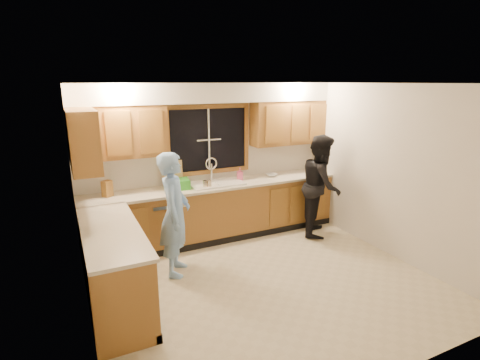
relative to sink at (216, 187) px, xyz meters
name	(u,v)px	position (x,y,z in m)	size (l,w,h in m)	color
floor	(264,282)	(0.00, -1.60, -0.86)	(4.20, 4.20, 0.00)	beige
ceiling	(268,83)	(0.00, -1.60, 1.64)	(4.20, 4.20, 0.00)	white
wall_back	(209,161)	(0.00, 0.30, 0.39)	(4.20, 4.20, 0.00)	silver
wall_left	(79,215)	(-2.10, -1.60, 0.39)	(3.80, 3.80, 0.00)	silver
wall_right	(391,172)	(2.10, -1.60, 0.39)	(3.80, 3.80, 0.00)	silver
base_cabinets_back	(217,212)	(0.00, 0.00, -0.42)	(4.20, 0.60, 0.88)	olive
base_cabinets_left	(113,268)	(-1.80, -1.25, -0.42)	(0.60, 1.90, 0.88)	olive
countertop_back	(217,185)	(0.00, -0.02, 0.04)	(4.20, 0.63, 0.04)	beige
countertop_left	(111,231)	(-1.79, -1.25, 0.04)	(0.63, 1.90, 0.04)	beige
upper_cabinets_left	(119,132)	(-1.43, 0.13, 0.96)	(1.35, 0.33, 0.75)	olive
upper_cabinets_right	(288,123)	(1.43, 0.13, 0.96)	(1.35, 0.33, 0.75)	olive
upper_cabinets_return	(83,140)	(-1.94, -0.48, 0.96)	(0.33, 0.90, 0.75)	olive
soffit	(212,93)	(0.00, 0.12, 1.49)	(4.20, 0.35, 0.30)	white
window_frame	(209,140)	(0.00, 0.29, 0.74)	(1.44, 0.03, 1.14)	black
sink	(216,187)	(0.00, 0.00, 0.00)	(0.86, 0.52, 0.57)	white
dishwasher	(166,222)	(-0.85, -0.01, -0.45)	(0.60, 0.56, 0.82)	white
stove	(121,292)	(-1.80, -1.82, -0.41)	(0.58, 0.75, 0.90)	white
man	(175,214)	(-0.94, -0.86, -0.03)	(0.61, 0.40, 1.66)	#7CAAEA
woman	(321,185)	(1.65, -0.59, -0.02)	(0.82, 0.64, 1.69)	black
knife_block	(107,189)	(-1.66, 0.06, 0.17)	(0.13, 0.11, 0.23)	#9C692B
cutting_board	(173,174)	(-0.66, 0.17, 0.26)	(0.31, 0.02, 0.41)	tan
dish_crate	(179,184)	(-0.61, 0.01, 0.13)	(0.31, 0.29, 0.14)	green
soap_bottle	(240,174)	(0.45, 0.05, 0.16)	(0.10, 0.10, 0.21)	#D5517B
bowl	(272,175)	(1.06, 0.04, 0.08)	(0.20, 0.20, 0.05)	silver
can_left	(209,184)	(-0.18, -0.18, 0.12)	(0.07, 0.07, 0.13)	#C4B497
can_right	(205,184)	(-0.25, -0.16, 0.12)	(0.07, 0.07, 0.13)	#C4B497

